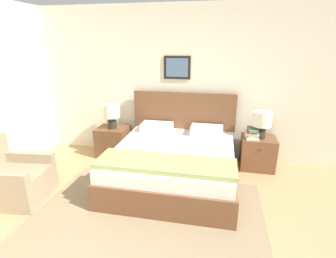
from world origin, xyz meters
name	(u,v)px	position (x,y,z in m)	size (l,w,h in m)	color
wall_back	(188,84)	(0.00, 2.92, 1.30)	(7.71, 0.09, 2.60)	beige
area_rug_main	(148,214)	(-0.21, 1.02, 0.00)	(2.75, 1.94, 0.01)	#897556
bed	(174,162)	(-0.05, 1.91, 0.30)	(1.77, 1.90, 1.18)	brown
armchair	(12,180)	(-2.06, 1.01, 0.27)	(0.86, 0.79, 0.81)	#998466
nightstand_near_window	(113,141)	(-1.32, 2.61, 0.27)	(0.54, 0.48, 0.53)	brown
nightstand_by_door	(257,153)	(1.22, 2.61, 0.27)	(0.54, 0.48, 0.53)	brown
table_lamp_near_window	(111,113)	(-1.30, 2.59, 0.81)	(0.30, 0.30, 0.43)	#2D2823
table_lamp_by_door	(262,121)	(1.22, 2.59, 0.81)	(0.30, 0.30, 0.43)	#2D2823
book_thick_bottom	(252,137)	(1.10, 2.56, 0.54)	(0.20, 0.28, 0.03)	silver
book_hardcover_middle	(252,135)	(1.10, 2.56, 0.58)	(0.15, 0.24, 0.04)	beige
book_novel_upper	(252,133)	(1.10, 2.56, 0.62)	(0.24, 0.25, 0.03)	silver
book_slim_near_top	(252,131)	(1.10, 2.56, 0.65)	(0.19, 0.22, 0.02)	#B7332D
book_paperback_top	(253,129)	(1.10, 2.56, 0.68)	(0.15, 0.28, 0.04)	#4C7551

